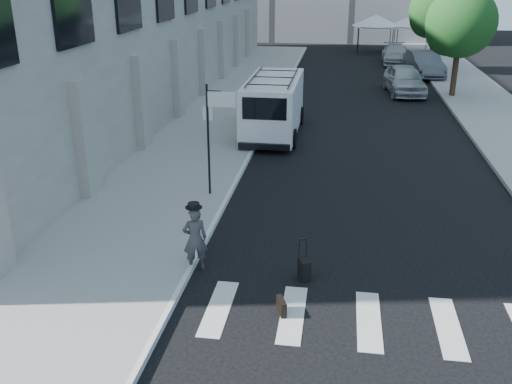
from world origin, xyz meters
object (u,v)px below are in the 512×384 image
(businessman, at_px, (195,239))
(parked_car_a, at_px, (405,80))
(cargo_van, at_px, (274,105))
(parked_car_c, at_px, (396,54))
(parked_car_b, at_px, (424,64))
(briefcase, at_px, (281,306))
(suitcase, at_px, (304,269))

(businessman, relative_size, parked_car_a, 0.33)
(cargo_van, relative_size, parked_car_c, 1.37)
(businessman, xyz_separation_m, parked_car_a, (6.90, 22.15, 0.01))
(businessman, relative_size, parked_car_b, 0.32)
(briefcase, height_order, parked_car_b, parked_car_b)
(suitcase, relative_size, cargo_van, 0.15)
(briefcase, relative_size, parked_car_c, 0.09)
(businessman, relative_size, suitcase, 1.65)
(businessman, height_order, parked_car_c, businessman)
(businessman, distance_m, cargo_van, 12.53)
(suitcase, distance_m, parked_car_a, 22.65)
(businessman, relative_size, cargo_van, 0.25)
(cargo_van, bearing_deg, parked_car_a, 56.01)
(parked_car_a, relative_size, parked_car_b, 0.95)
(businessman, distance_m, briefcase, 2.85)
(suitcase, bearing_deg, parked_car_a, 56.73)
(parked_car_a, xyz_separation_m, parked_car_b, (1.80, 6.00, 0.02))
(parked_car_a, distance_m, parked_car_c, 11.53)
(parked_car_a, bearing_deg, suitcase, -106.15)
(cargo_van, distance_m, parked_car_c, 22.25)
(briefcase, xyz_separation_m, parked_car_a, (4.64, 23.75, 0.66))
(businessman, distance_m, suitcase, 2.70)
(parked_car_b, distance_m, parked_car_c, 5.70)
(parked_car_c, bearing_deg, cargo_van, -107.02)
(cargo_van, xyz_separation_m, parked_car_b, (8.30, 15.64, -0.42))
(cargo_van, distance_m, parked_car_a, 11.63)
(briefcase, xyz_separation_m, suitcase, (0.37, 1.51, 0.09))
(parked_car_a, height_order, parked_car_b, parked_car_b)
(businessman, distance_m, parked_car_a, 23.20)
(parked_car_c, bearing_deg, parked_car_a, -90.86)
(briefcase, xyz_separation_m, parked_car_b, (6.44, 29.75, 0.68))
(businessman, xyz_separation_m, suitcase, (2.64, -0.09, -0.55))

